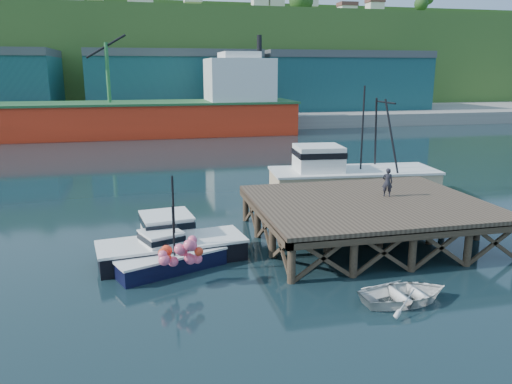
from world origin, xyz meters
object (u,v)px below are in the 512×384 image
object	(u,v)px
boat_black	(171,243)
dinghy	(405,293)
boat_navy	(168,255)
trawler	(350,175)
dockworker	(387,182)

from	to	relation	value
boat_black	dinghy	world-z (taller)	boat_black
boat_navy	boat_black	size ratio (longest dim) A/B	0.74
boat_navy	trawler	size ratio (longest dim) A/B	0.44
boat_navy	dockworker	bearing A→B (deg)	-10.39
boat_black	dockworker	world-z (taller)	boat_black
trawler	dinghy	world-z (taller)	trawler
boat_black	dinghy	bearing A→B (deg)	-46.17
boat_navy	trawler	bearing A→B (deg)	16.09
dinghy	boat_black	bearing A→B (deg)	47.87
trawler	dockworker	xyz separation A→B (m)	(-1.37, -8.06, 1.29)
dinghy	dockworker	world-z (taller)	dockworker
trawler	dockworker	world-z (taller)	trawler
trawler	boat_navy	bearing A→B (deg)	-136.99
boat_black	dockworker	distance (m)	12.17
boat_navy	dinghy	bearing A→B (deg)	-54.39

